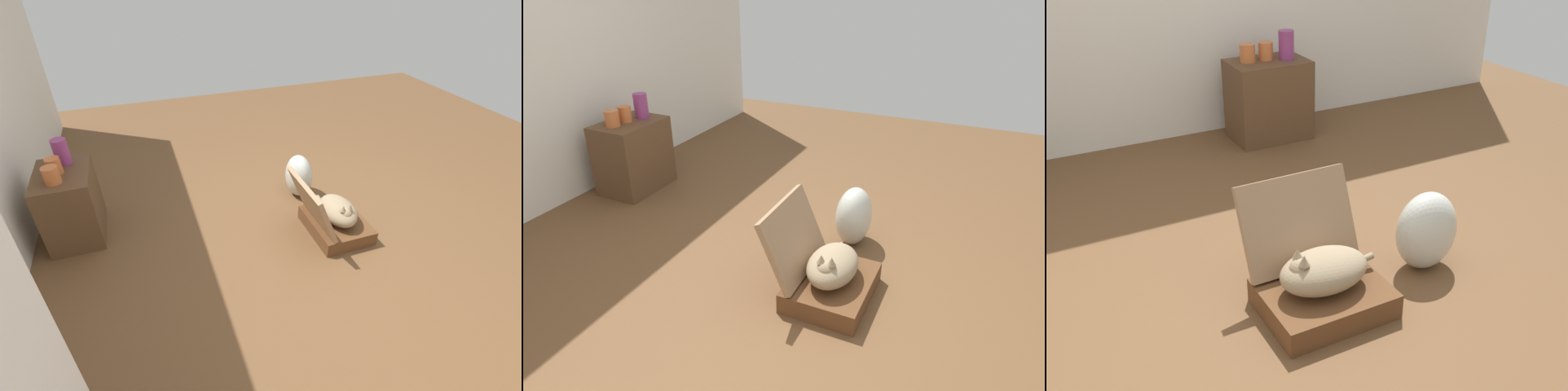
{
  "view_description": "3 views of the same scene",
  "coord_description": "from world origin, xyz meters",
  "views": [
    {
      "loc": [
        -2.1,
        1.2,
        2.04
      ],
      "look_at": [
        0.13,
        0.41,
        0.43
      ],
      "focal_mm": 25.24,
      "sensor_mm": 36.0,
      "label": 1
    },
    {
      "loc": [
        -2.1,
        -0.91,
        1.75
      ],
      "look_at": [
        0.35,
        0.24,
        0.41
      ],
      "focal_mm": 31.66,
      "sensor_mm": 36.0,
      "label": 2
    },
    {
      "loc": [
        -1.11,
        -2.15,
        1.74
      ],
      "look_at": [
        0.19,
        0.27,
        0.32
      ],
      "focal_mm": 41.18,
      "sensor_mm": 36.0,
      "label": 3
    }
  ],
  "objects": [
    {
      "name": "vase_tall",
      "position": [
        0.56,
        1.88,
        0.67
      ],
      "size": [
        0.12,
        0.12,
        0.13
      ],
      "primitive_type": "cylinder",
      "color": "#CC6B38",
      "rests_on": "side_table"
    },
    {
      "name": "suitcase_lid",
      "position": [
        0.01,
        0.02,
        0.34
      ],
      "size": [
        0.56,
        0.22,
        0.43
      ],
      "primitive_type": "cube",
      "rotation": [
        1.16,
        0.0,
        0.0
      ],
      "color": "#9B7756",
      "rests_on": "suitcase_base"
    },
    {
      "name": "vase_short",
      "position": [
        0.85,
        1.82,
        0.71
      ],
      "size": [
        0.12,
        0.12,
        0.21
      ],
      "primitive_type": "cylinder",
      "color": "#8C387A",
      "rests_on": "side_table"
    },
    {
      "name": "cat",
      "position": [
        0.0,
        -0.23,
        0.22
      ],
      "size": [
        0.5,
        0.28,
        0.22
      ],
      "color": "#998466",
      "rests_on": "suitcase_base"
    },
    {
      "name": "ground_plane",
      "position": [
        0.0,
        0.0,
        0.0
      ],
      "size": [
        7.68,
        7.68,
        0.0
      ],
      "primitive_type": "plane",
      "color": "brown",
      "rests_on": "ground"
    },
    {
      "name": "suitcase_base",
      "position": [
        0.01,
        -0.23,
        0.06
      ],
      "size": [
        0.56,
        0.45,
        0.13
      ],
      "primitive_type": "cube",
      "color": "brown",
      "rests_on": "ground"
    },
    {
      "name": "plastic_bag_white",
      "position": [
        0.64,
        -0.16,
        0.21
      ],
      "size": [
        0.33,
        0.24,
        0.42
      ],
      "primitive_type": "ellipsoid",
      "color": "silver",
      "rests_on": "ground"
    },
    {
      "name": "vase_round",
      "position": [
        0.7,
        1.88,
        0.67
      ],
      "size": [
        0.11,
        0.11,
        0.13
      ],
      "primitive_type": "cylinder",
      "color": "#CC6B38",
      "rests_on": "side_table"
    },
    {
      "name": "side_table",
      "position": [
        0.7,
        1.85,
        0.3
      ],
      "size": [
        0.58,
        0.41,
        0.6
      ],
      "primitive_type": "cube",
      "color": "brown",
      "rests_on": "ground"
    }
  ]
}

